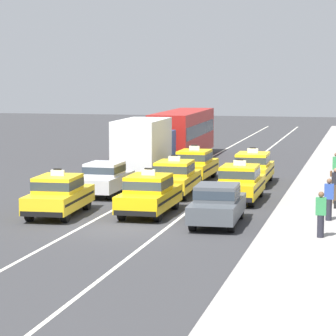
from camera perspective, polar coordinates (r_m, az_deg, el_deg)
The scene contains 18 objects.
ground_plane at distance 31.45m, azimuth -3.07°, elevation -4.14°, with size 160.00×160.00×0.00m, color #353538.
lane_stripe_left_center at distance 51.02m, azimuth 1.65°, elevation 0.04°, with size 0.14×80.00×0.01m, color silver.
lane_stripe_center_right at distance 50.46m, azimuth 5.21°, elevation -0.06°, with size 0.14×80.00×0.01m, color silver.
sidewalk_curb at distance 44.99m, azimuth 11.34°, elevation -0.89°, with size 4.00×90.00×0.15m, color #9E9993.
taxi_left_nearest at distance 34.21m, azimuth -7.55°, elevation -1.81°, with size 2.06×4.65×1.96m.
sedan_left_second at distance 39.62m, azimuth -4.38°, elevation -0.66°, with size 1.77×4.30×1.58m.
box_truck_left_third at distance 46.43m, azimuth -1.58°, elevation 1.58°, with size 2.46×7.02×3.27m.
bus_left_fourth at distance 56.17m, azimuth 1.03°, elevation 2.51°, with size 2.83×11.27×3.22m.
taxi_center_nearest at distance 34.10m, azimuth -1.31°, elevation -1.78°, with size 1.84×4.57×1.96m.
taxi_center_second at distance 39.44m, azimuth 0.46°, elevation -0.63°, with size 1.94×4.61×1.96m.
taxi_center_third at distance 44.84m, azimuth 1.86°, elevation 0.24°, with size 1.85×4.57×1.96m.
sedan_right_nearest at distance 31.90m, azimuth 3.42°, elevation -2.44°, with size 1.92×4.36×1.58m.
taxi_right_second at distance 37.70m, azimuth 4.98°, elevation -1.00°, with size 1.85×4.57×1.96m.
taxi_right_third at distance 43.58m, azimuth 5.87°, elevation 0.03°, with size 1.87×4.58×1.96m.
pedestrian_near_crosswalk at distance 29.18m, azimuth 10.50°, elevation -3.16°, with size 0.36×0.24×1.61m.
pedestrian_mid_block at distance 42.18m, azimuth 11.51°, elevation -0.11°, with size 0.47×0.24×1.72m.
pedestrian_by_storefront at distance 36.79m, azimuth 11.51°, elevation -1.21°, with size 0.47×0.24×1.57m.
pedestrian_trailing at distance 32.55m, azimuth 11.06°, elevation -2.15°, with size 0.47×0.24×1.64m.
Camera 1 is at (8.89, -29.59, 5.88)m, focal length 88.36 mm.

